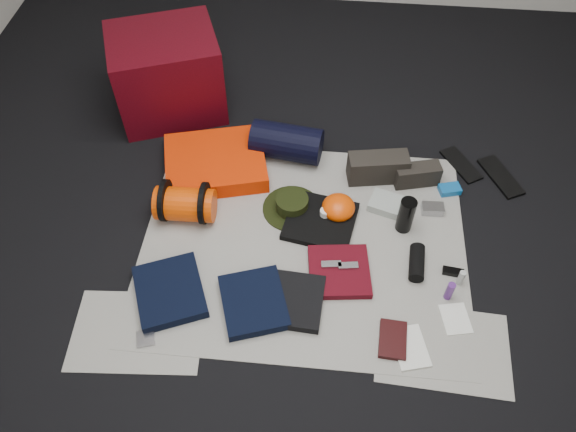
# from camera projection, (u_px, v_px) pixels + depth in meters

# --- Properties ---
(floor) EXTENTS (4.50, 4.50, 0.02)m
(floor) POSITION_uv_depth(u_px,v_px,m) (304.00, 245.00, 2.81)
(floor) COLOR black
(floor) RESTS_ON ground
(newspaper_mat) EXTENTS (1.60, 1.30, 0.01)m
(newspaper_mat) POSITION_uv_depth(u_px,v_px,m) (304.00, 243.00, 2.80)
(newspaper_mat) COLOR #B4B2A6
(newspaper_mat) RESTS_ON floor
(newspaper_sheet_front_left) EXTENTS (0.61, 0.44, 0.00)m
(newspaper_sheet_front_left) POSITION_uv_depth(u_px,v_px,m) (138.00, 331.00, 2.50)
(newspaper_sheet_front_left) COLOR #B4B2A6
(newspaper_sheet_front_left) RESTS_ON floor
(newspaper_sheet_front_right) EXTENTS (0.60, 0.43, 0.00)m
(newspaper_sheet_front_right) POSITION_uv_depth(u_px,v_px,m) (443.00, 347.00, 2.46)
(newspaper_sheet_front_right) COLOR #B4B2A6
(newspaper_sheet_front_right) RESTS_ON floor
(red_cabinet) EXTENTS (0.73, 0.67, 0.49)m
(red_cabinet) POSITION_uv_depth(u_px,v_px,m) (167.00, 74.00, 3.25)
(red_cabinet) COLOR #47050E
(red_cabinet) RESTS_ON floor
(sleeping_pad) EXTENTS (0.63, 0.56, 0.10)m
(sleeping_pad) POSITION_uv_depth(u_px,v_px,m) (216.00, 163.00, 3.07)
(sleeping_pad) COLOR #EB2F02
(sleeping_pad) RESTS_ON newspaper_mat
(stuff_sack) EXTENTS (0.30, 0.18, 0.17)m
(stuff_sack) POSITION_uv_depth(u_px,v_px,m) (185.00, 204.00, 2.84)
(stuff_sack) COLOR #E34003
(stuff_sack) RESTS_ON newspaper_mat
(sack_strap_left) EXTENTS (0.02, 0.22, 0.22)m
(sack_strap_left) POSITION_uv_depth(u_px,v_px,m) (165.00, 200.00, 2.83)
(sack_strap_left) COLOR black
(sack_strap_left) RESTS_ON newspaper_mat
(sack_strap_right) EXTENTS (0.02, 0.22, 0.22)m
(sack_strap_right) POSITION_uv_depth(u_px,v_px,m) (204.00, 203.00, 2.82)
(sack_strap_right) COLOR black
(sack_strap_right) RESTS_ON newspaper_mat
(navy_duffel) EXTENTS (0.41, 0.25, 0.20)m
(navy_duffel) POSITION_uv_depth(u_px,v_px,m) (287.00, 142.00, 3.10)
(navy_duffel) COLOR black
(navy_duffel) RESTS_ON newspaper_mat
(boonie_brim) EXTENTS (0.32, 0.32, 0.01)m
(boonie_brim) POSITION_uv_depth(u_px,v_px,m) (292.00, 208.00, 2.93)
(boonie_brim) COLOR black
(boonie_brim) RESTS_ON newspaper_mat
(boonie_crown) EXTENTS (0.17, 0.17, 0.08)m
(boonie_crown) POSITION_uv_depth(u_px,v_px,m) (292.00, 203.00, 2.90)
(boonie_crown) COLOR black
(boonie_crown) RESTS_ON boonie_brim
(hiking_boot_left) EXTENTS (0.33, 0.17, 0.16)m
(hiking_boot_left) POSITION_uv_depth(u_px,v_px,m) (378.00, 168.00, 3.01)
(hiking_boot_left) COLOR black
(hiking_boot_left) RESTS_ON newspaper_mat
(hiking_boot_right) EXTENTS (0.26, 0.15, 0.12)m
(hiking_boot_right) POSITION_uv_depth(u_px,v_px,m) (417.00, 175.00, 3.00)
(hiking_boot_right) COLOR black
(hiking_boot_right) RESTS_ON newspaper_mat
(flip_flop_left) EXTENTS (0.22, 0.28, 0.02)m
(flip_flop_left) POSITION_uv_depth(u_px,v_px,m) (461.00, 165.00, 3.13)
(flip_flop_left) COLOR black
(flip_flop_left) RESTS_ON floor
(flip_flop_right) EXTENTS (0.23, 0.32, 0.02)m
(flip_flop_right) POSITION_uv_depth(u_px,v_px,m) (501.00, 177.00, 3.07)
(flip_flop_right) COLOR black
(flip_flop_right) RESTS_ON floor
(trousers_navy_a) EXTENTS (0.41, 0.43, 0.05)m
(trousers_navy_a) POSITION_uv_depth(u_px,v_px,m) (170.00, 292.00, 2.59)
(trousers_navy_a) COLOR black
(trousers_navy_a) RESTS_ON newspaper_mat
(trousers_navy_b) EXTENTS (0.37, 0.39, 0.05)m
(trousers_navy_b) POSITION_uv_depth(u_px,v_px,m) (254.00, 302.00, 2.56)
(trousers_navy_b) COLOR black
(trousers_navy_b) RESTS_ON newspaper_mat
(trousers_charcoal) EXTENTS (0.27, 0.30, 0.04)m
(trousers_charcoal) POSITION_uv_depth(u_px,v_px,m) (295.00, 301.00, 2.57)
(trousers_charcoal) COLOR black
(trousers_charcoal) RESTS_ON newspaper_mat
(black_tshirt) EXTENTS (0.40, 0.38, 0.03)m
(black_tshirt) POSITION_uv_depth(u_px,v_px,m) (320.00, 221.00, 2.86)
(black_tshirt) COLOR black
(black_tshirt) RESTS_ON newspaper_mat
(red_shirt) EXTENTS (0.32, 0.32, 0.04)m
(red_shirt) POSITION_uv_depth(u_px,v_px,m) (339.00, 272.00, 2.67)
(red_shirt) COLOR #4F0812
(red_shirt) RESTS_ON newspaper_mat
(orange_stuff_sack) EXTENTS (0.20, 0.20, 0.11)m
(orange_stuff_sack) POSITION_uv_depth(u_px,v_px,m) (338.00, 207.00, 2.87)
(orange_stuff_sack) COLOR #E34003
(orange_stuff_sack) RESTS_ON newspaper_mat
(first_aid_pouch) EXTENTS (0.22, 0.19, 0.05)m
(first_aid_pouch) POSITION_uv_depth(u_px,v_px,m) (388.00, 204.00, 2.92)
(first_aid_pouch) COLOR #979F97
(first_aid_pouch) RESTS_ON newspaper_mat
(water_bottle) EXTENTS (0.10, 0.10, 0.20)m
(water_bottle) POSITION_uv_depth(u_px,v_px,m) (406.00, 215.00, 2.78)
(water_bottle) COLOR black
(water_bottle) RESTS_ON newspaper_mat
(speaker) EXTENTS (0.09, 0.19, 0.07)m
(speaker) POSITION_uv_depth(u_px,v_px,m) (417.00, 263.00, 2.68)
(speaker) COLOR black
(speaker) RESTS_ON newspaper_mat
(compact_camera) EXTENTS (0.11, 0.07, 0.04)m
(compact_camera) POSITION_uv_depth(u_px,v_px,m) (432.00, 209.00, 2.91)
(compact_camera) COLOR #A09FA4
(compact_camera) RESTS_ON newspaper_mat
(cyan_case) EXTENTS (0.13, 0.10, 0.04)m
(cyan_case) POSITION_uv_depth(u_px,v_px,m) (450.00, 189.00, 2.99)
(cyan_case) COLOR #10579A
(cyan_case) RESTS_ON newspaper_mat
(toiletry_purple) EXTENTS (0.05, 0.05, 0.11)m
(toiletry_purple) POSITION_uv_depth(u_px,v_px,m) (450.00, 291.00, 2.57)
(toiletry_purple) COLOR #512373
(toiletry_purple) RESTS_ON newspaper_mat
(toiletry_clear) EXTENTS (0.03, 0.03, 0.09)m
(toiletry_clear) POSITION_uv_depth(u_px,v_px,m) (461.00, 278.00, 2.62)
(toiletry_clear) COLOR #B1B6B1
(toiletry_clear) RESTS_ON newspaper_mat
(paperback_book) EXTENTS (0.13, 0.19, 0.03)m
(paperback_book) POSITION_uv_depth(u_px,v_px,m) (393.00, 340.00, 2.46)
(paperback_book) COLOR black
(paperback_book) RESTS_ON newspaper_mat
(map_booklet) EXTENTS (0.18, 0.23, 0.01)m
(map_booklet) POSITION_uv_depth(u_px,v_px,m) (410.00, 347.00, 2.45)
(map_booklet) COLOR white
(map_booklet) RESTS_ON newspaper_mat
(map_printout) EXTENTS (0.15, 0.18, 0.01)m
(map_printout) POSITION_uv_depth(u_px,v_px,m) (456.00, 319.00, 2.53)
(map_printout) COLOR white
(map_printout) RESTS_ON newspaper_mat
(sunglasses) EXTENTS (0.10, 0.05, 0.02)m
(sunglasses) POSITION_uv_depth(u_px,v_px,m) (453.00, 272.00, 2.68)
(sunglasses) COLOR black
(sunglasses) RESTS_ON newspaper_mat
(key_cluster) EXTENTS (0.10, 0.10, 0.01)m
(key_cluster) POSITION_uv_depth(u_px,v_px,m) (146.00, 338.00, 2.47)
(key_cluster) COLOR #A09FA4
(key_cluster) RESTS_ON newspaper_mat
(tape_roll) EXTENTS (0.05, 0.05, 0.04)m
(tape_roll) POSITION_uv_depth(u_px,v_px,m) (325.00, 213.00, 2.85)
(tape_roll) COLOR white
(tape_roll) RESTS_ON black_tshirt
(energy_bar_a) EXTENTS (0.10, 0.05, 0.01)m
(energy_bar_a) POSITION_uv_depth(u_px,v_px,m) (331.00, 264.00, 2.67)
(energy_bar_a) COLOR #A09FA4
(energy_bar_a) RESTS_ON red_shirt
(energy_bar_b) EXTENTS (0.10, 0.05, 0.01)m
(energy_bar_b) POSITION_uv_depth(u_px,v_px,m) (348.00, 266.00, 2.66)
(energy_bar_b) COLOR #A09FA4
(energy_bar_b) RESTS_ON red_shirt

